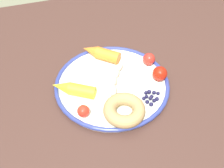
# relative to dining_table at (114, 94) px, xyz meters

# --- Properties ---
(dining_table) EXTENTS (1.27, 0.97, 0.74)m
(dining_table) POSITION_rel_dining_table_xyz_m (0.00, 0.00, 0.00)
(dining_table) COLOR #442C25
(dining_table) RESTS_ON ground_plane
(plate) EXTENTS (0.33, 0.33, 0.02)m
(plate) POSITION_rel_dining_table_xyz_m (-0.02, -0.04, 0.08)
(plate) COLOR white
(plate) RESTS_ON dining_table
(banana) EXTENTS (0.08, 0.15, 0.03)m
(banana) POSITION_rel_dining_table_xyz_m (-0.01, -0.04, 0.10)
(banana) COLOR beige
(banana) RESTS_ON plate
(carrot_orange) EXTENTS (0.12, 0.11, 0.04)m
(carrot_orange) POSITION_rel_dining_table_xyz_m (-0.02, 0.08, 0.11)
(carrot_orange) COLOR orange
(carrot_orange) RESTS_ON plate
(carrot_yellow) EXTENTS (0.12, 0.09, 0.03)m
(carrot_yellow) POSITION_rel_dining_table_xyz_m (-0.13, -0.04, 0.10)
(carrot_yellow) COLOR yellow
(carrot_yellow) RESTS_ON plate
(donut) EXTENTS (0.14, 0.14, 0.03)m
(donut) POSITION_rel_dining_table_xyz_m (-0.02, -0.15, 0.10)
(donut) COLOR tan
(donut) RESTS_ON plate
(blueberry_pile) EXTENTS (0.05, 0.05, 0.02)m
(blueberry_pile) POSITION_rel_dining_table_xyz_m (0.07, -0.12, 0.09)
(blueberry_pile) COLOR #191638
(blueberry_pile) RESTS_ON plate
(tomato_near) EXTENTS (0.04, 0.04, 0.04)m
(tomato_near) POSITION_rel_dining_table_xyz_m (0.11, 0.01, 0.11)
(tomato_near) COLOR red
(tomato_near) RESTS_ON plate
(tomato_mid) EXTENTS (0.04, 0.04, 0.04)m
(tomato_mid) POSITION_rel_dining_table_xyz_m (0.12, -0.06, 0.11)
(tomato_mid) COLOR red
(tomato_mid) RESTS_ON plate
(tomato_far) EXTENTS (0.03, 0.03, 0.03)m
(tomato_far) POSITION_rel_dining_table_xyz_m (-0.12, -0.12, 0.10)
(tomato_far) COLOR red
(tomato_far) RESTS_ON plate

